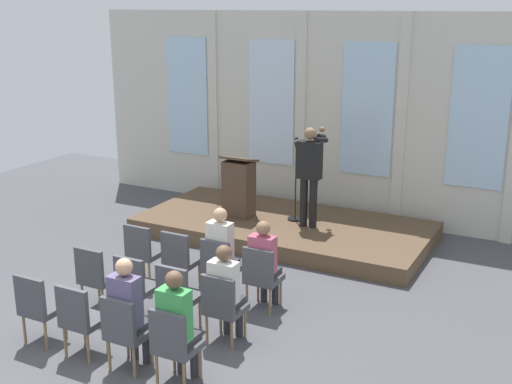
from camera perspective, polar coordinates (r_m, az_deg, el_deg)
name	(u,v)px	position (r m, az deg, el deg)	size (l,w,h in m)	color
ground_plane	(112,358)	(8.32, -12.45, -13.95)	(16.76, 16.76, 0.00)	#4C4C51
rear_partition	(320,115)	(12.95, 5.62, 6.71)	(10.10, 0.14, 4.00)	beige
stage_platform	(284,228)	(12.04, 2.44, -3.16)	(5.25, 2.52, 0.29)	brown
speaker	(309,169)	(11.42, 4.69, 1.98)	(0.51, 0.69, 1.79)	black
mic_stand	(295,202)	(11.95, 3.46, -0.89)	(0.28, 0.28, 1.55)	black
lectern	(239,187)	(12.09, -1.51, 0.42)	(0.60, 0.48, 1.16)	#4C3828
chair_r0_c0	(142,250)	(10.07, -9.90, -4.98)	(0.46, 0.44, 0.94)	olive
chair_r0_c1	(180,257)	(9.69, -6.69, -5.69)	(0.46, 0.44, 0.94)	olive
chair_r0_c2	(219,265)	(9.35, -3.24, -6.43)	(0.46, 0.44, 0.94)	olive
audience_r0_c2	(222,249)	(9.33, -3.01, -4.97)	(0.36, 0.39, 1.38)	#2D2D33
chair_r0_c3	(261,274)	(9.05, 0.48, -7.20)	(0.46, 0.44, 0.94)	olive
audience_r0_c3	(264,260)	(9.05, 0.72, -5.94)	(0.36, 0.39, 1.29)	#2D2D33
chair_r1_c0	(95,274)	(9.31, -13.86, -7.00)	(0.46, 0.44, 0.94)	olive
chair_r1_c1	(135,284)	(8.91, -10.54, -7.88)	(0.46, 0.44, 0.94)	olive
chair_r1_c2	(177,294)	(8.54, -6.90, -8.82)	(0.46, 0.44, 0.94)	olive
chair_r1_c3	(223,304)	(8.21, -2.94, -9.79)	(0.46, 0.44, 0.94)	olive
audience_r1_c3	(226,288)	(8.19, -2.66, -8.38)	(0.36, 0.39, 1.30)	#2D2D33
chair_r2_c0	(38,305)	(8.63, -18.52, -9.32)	(0.46, 0.44, 0.94)	olive
chair_r2_c1	(80,316)	(8.19, -15.15, -10.44)	(0.46, 0.44, 0.94)	olive
chair_r2_c2	(125,329)	(7.78, -11.38, -11.64)	(0.46, 0.44, 0.94)	olive
audience_r2_c2	(128,308)	(7.73, -11.11, -9.91)	(0.36, 0.39, 1.38)	#2D2D33
chair_r2_c3	(174,342)	(7.42, -7.18, -12.90)	(0.46, 0.44, 0.94)	olive
audience_r2_c3	(177,321)	(7.37, -6.89, -11.15)	(0.36, 0.39, 1.36)	#2D2D33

